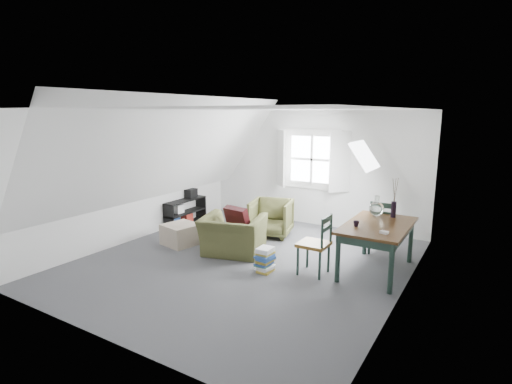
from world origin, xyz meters
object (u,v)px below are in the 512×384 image
Objects in this scene: ottoman at (181,234)px; media_shelf at (183,213)px; armchair_far at (271,235)px; armchair_near at (233,253)px; dining_chair_near at (316,243)px; dining_chair_far at (383,226)px; magazine_stack at (265,260)px; dining_table at (378,230)px.

ottoman is 0.53× the size of media_shelf.
armchair_far is 1.82m from ottoman.
armchair_near is 0.94× the size of media_shelf.
dining_chair_near reaches higher than media_shelf.
dining_chair_far reaches higher than magazine_stack.
dining_chair_near is 0.85× the size of media_shelf.
armchair_near is at bearing -26.58° from media_shelf.
armchair_far is at bearing 49.11° from ottoman.
dining_chair_far reaches higher than armchair_far.
armchair_near is 1.29× the size of armchair_far.
dining_table reaches higher than armchair_far.
dining_table is (3.50, 0.58, 0.47)m from ottoman.
ottoman is at bearing -10.76° from armchair_near.
armchair_far is 1.90m from magazine_stack.
dining_chair_near is 3.76m from media_shelf.
dining_chair_far is at bearing 23.29° from ottoman.
media_shelf is (-2.06, -0.32, 0.26)m from armchair_far.
ottoman is 2.75m from dining_chair_near.
armchair_near is 1.00m from magazine_stack.
dining_table is (2.37, 0.49, 0.67)m from armchair_near.
ottoman is 0.62× the size of dining_chair_near.
dining_table is 4.42m from media_shelf.
dining_chair_near is at bearing -56.16° from armchair_far.
dining_chair_near is 2.47× the size of magazine_stack.
dining_chair_near is (-0.77, -0.58, -0.18)m from dining_table.
ottoman is at bearing 35.51° from dining_chair_far.
armchair_near is 2.73× the size of magazine_stack.
dining_chair_far is 1.59m from dining_chair_near.
armchair_near is at bearing -167.51° from dining_table.
ottoman reaches higher than magazine_stack.
magazine_stack is (-1.48, -0.90, -0.47)m from dining_table.
dining_table is 0.98m from dining_chair_near.
media_shelf reaches higher than ottoman.
armchair_far is at bearing 7.87° from media_shelf.
dining_chair_far is 4.27m from media_shelf.
magazine_stack is (-0.71, -0.32, -0.30)m from dining_chair_near.
dining_chair_far is (2.24, 1.37, 0.50)m from armchair_near.
dining_chair_far is (-0.12, 0.87, -0.17)m from dining_table.
ottoman is 3.69m from dining_chair_far.
magazine_stack is at bearing -9.07° from ottoman.
ottoman is (-1.18, -1.37, 0.19)m from armchair_far.
ottoman is (-1.14, -0.09, 0.19)m from armchair_near.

